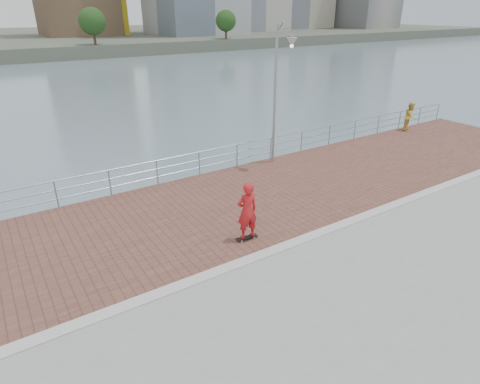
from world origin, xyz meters
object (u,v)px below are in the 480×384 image
guardrail (179,165)px  bystander (410,117)px  skateboarder (247,211)px  street_lamp (282,72)px

guardrail → bystander: bystander is taller
skateboarder → bystander: 16.73m
skateboarder → bystander: skateboarder is taller
street_lamp → skateboarder: bearing=-136.3°
street_lamp → bystander: bearing=1.8°
skateboarder → bystander: size_ratio=1.12×
street_lamp → bystander: 11.21m
street_lamp → skateboarder: (-5.23, -5.00, -3.35)m
guardrail → street_lamp: (4.88, -0.96, 3.74)m
bystander → guardrail: bearing=156.1°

